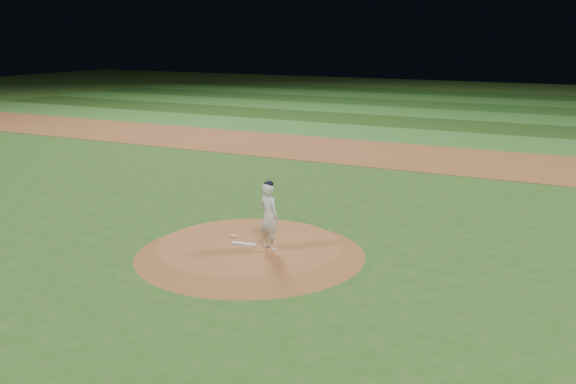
# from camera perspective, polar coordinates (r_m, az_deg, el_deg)

# --- Properties ---
(ground) EXTENTS (120.00, 120.00, 0.00)m
(ground) POSITION_cam_1_polar(r_m,az_deg,el_deg) (15.50, -3.38, -5.54)
(ground) COLOR #2D5A1D
(ground) RESTS_ON ground
(infield_dirt_band) EXTENTS (70.00, 6.00, 0.02)m
(infield_dirt_band) POSITION_cam_1_polar(r_m,az_deg,el_deg) (28.08, 11.22, 3.10)
(infield_dirt_band) COLOR brown
(infield_dirt_band) RESTS_ON ground
(outfield_stripe_0) EXTENTS (70.00, 5.00, 0.02)m
(outfield_stripe_0) POSITION_cam_1_polar(r_m,az_deg,el_deg) (33.34, 13.85, 4.64)
(outfield_stripe_0) COLOR #346F28
(outfield_stripe_0) RESTS_ON ground
(outfield_stripe_1) EXTENTS (70.00, 5.00, 0.02)m
(outfield_stripe_1) POSITION_cam_1_polar(r_m,az_deg,el_deg) (38.17, 15.62, 5.67)
(outfield_stripe_1) COLOR #204315
(outfield_stripe_1) RESTS_ON ground
(outfield_stripe_2) EXTENTS (70.00, 5.00, 0.02)m
(outfield_stripe_2) POSITION_cam_1_polar(r_m,az_deg,el_deg) (43.05, 16.99, 6.47)
(outfield_stripe_2) COLOR #2E6A26
(outfield_stripe_2) RESTS_ON ground
(outfield_stripe_3) EXTENTS (70.00, 5.00, 0.02)m
(outfield_stripe_3) POSITION_cam_1_polar(r_m,az_deg,el_deg) (47.95, 18.09, 7.09)
(outfield_stripe_3) COLOR #1D4B18
(outfield_stripe_3) RESTS_ON ground
(outfield_stripe_4) EXTENTS (70.00, 5.00, 0.02)m
(outfield_stripe_4) POSITION_cam_1_polar(r_m,az_deg,el_deg) (52.86, 18.98, 7.60)
(outfield_stripe_4) COLOR #2E6B27
(outfield_stripe_4) RESTS_ON ground
(outfield_stripe_5) EXTENTS (70.00, 5.00, 0.02)m
(outfield_stripe_5) POSITION_cam_1_polar(r_m,az_deg,el_deg) (57.80, 19.73, 8.02)
(outfield_stripe_5) COLOR #1D4B18
(outfield_stripe_5) RESTS_ON ground
(pitchers_mound) EXTENTS (5.50, 5.50, 0.25)m
(pitchers_mound) POSITION_cam_1_polar(r_m,az_deg,el_deg) (15.46, -3.38, -5.10)
(pitchers_mound) COLOR #9D5B30
(pitchers_mound) RESTS_ON ground
(pitching_rubber) EXTENTS (0.63, 0.22, 0.03)m
(pitching_rubber) POSITION_cam_1_polar(r_m,az_deg,el_deg) (15.42, -3.94, -4.61)
(pitching_rubber) COLOR beige
(pitching_rubber) RESTS_ON pitchers_mound
(rosin_bag) EXTENTS (0.12, 0.12, 0.07)m
(rosin_bag) POSITION_cam_1_polar(r_m,az_deg,el_deg) (15.98, -4.89, -3.89)
(rosin_bag) COLOR white
(rosin_bag) RESTS_ON pitchers_mound
(pitcher_on_mound) EXTENTS (0.68, 0.58, 1.65)m
(pitcher_on_mound) POSITION_cam_1_polar(r_m,az_deg,el_deg) (14.83, -1.69, -2.13)
(pitcher_on_mound) COLOR white
(pitcher_on_mound) RESTS_ON pitchers_mound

